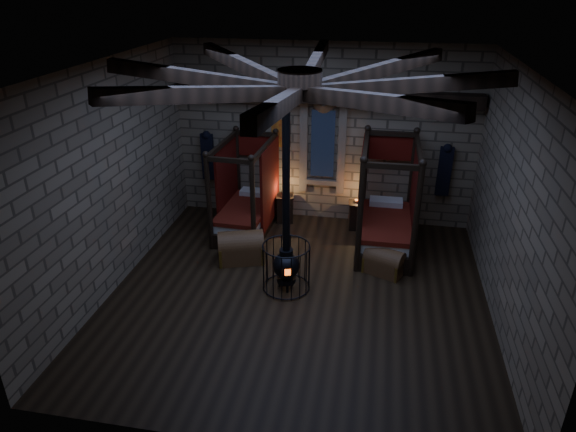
% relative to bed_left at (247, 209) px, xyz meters
% --- Properties ---
extents(room, '(7.02, 7.02, 4.29)m').
position_rel_bed_left_xyz_m(room, '(1.63, -2.38, 3.21)').
color(room, black).
rests_on(room, ground).
extents(bed_left, '(1.18, 2.10, 2.14)m').
position_rel_bed_left_xyz_m(bed_left, '(0.00, 0.00, 0.00)').
color(bed_left, black).
rests_on(bed_left, ground).
extents(bed_right, '(1.21, 2.26, 2.35)m').
position_rel_bed_left_xyz_m(bed_right, '(3.19, -0.23, 0.05)').
color(bed_right, black).
rests_on(bed_right, ground).
extents(trunk_left, '(1.07, 0.85, 0.69)m').
position_rel_bed_left_xyz_m(trunk_left, '(0.24, -1.42, -0.22)').
color(trunk_left, brown).
rests_on(trunk_left, ground).
extents(trunk_right, '(0.89, 0.74, 0.56)m').
position_rel_bed_left_xyz_m(trunk_right, '(3.21, -1.37, -0.28)').
color(trunk_right, brown).
rests_on(trunk_right, ground).
extents(nightstand_left, '(0.49, 0.48, 0.83)m').
position_rel_bed_left_xyz_m(nightstand_left, '(0.79, 0.62, -0.18)').
color(nightstand_left, black).
rests_on(nightstand_left, ground).
extents(nightstand_right, '(0.46, 0.44, 0.72)m').
position_rel_bed_left_xyz_m(nightstand_right, '(2.54, 0.56, -0.19)').
color(nightstand_right, black).
rests_on(nightstand_right, ground).
extents(stove, '(0.91, 0.91, 4.05)m').
position_rel_bed_left_xyz_m(stove, '(1.37, -2.29, 0.06)').
color(stove, black).
rests_on(stove, ground).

